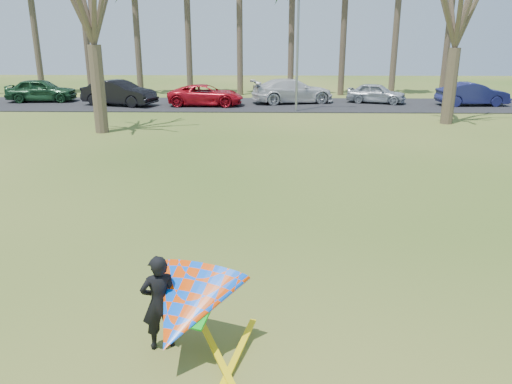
{
  "coord_description": "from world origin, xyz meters",
  "views": [
    {
      "loc": [
        0.29,
        -9.37,
        4.74
      ],
      "look_at": [
        0.0,
        2.0,
        1.1
      ],
      "focal_mm": 35.0,
      "sensor_mm": 36.0,
      "label": 1
    }
  ],
  "objects_px": {
    "car_2": "(206,95)",
    "car_4": "(376,93)",
    "streetlight": "(300,37)",
    "car_1": "(119,93)",
    "car_0": "(41,90)",
    "kite_flyer": "(184,307)",
    "car_5": "(473,94)",
    "car_3": "(293,91)"
  },
  "relations": [
    {
      "from": "car_2",
      "to": "car_3",
      "type": "height_order",
      "value": "car_3"
    },
    {
      "from": "car_1",
      "to": "car_3",
      "type": "relative_size",
      "value": 0.88
    },
    {
      "from": "streetlight",
      "to": "car_4",
      "type": "relative_size",
      "value": 2.01
    },
    {
      "from": "streetlight",
      "to": "car_3",
      "type": "height_order",
      "value": "streetlight"
    },
    {
      "from": "car_0",
      "to": "streetlight",
      "type": "bearing_deg",
      "value": -108.02
    },
    {
      "from": "car_5",
      "to": "car_1",
      "type": "bearing_deg",
      "value": 87.73
    },
    {
      "from": "car_2",
      "to": "streetlight",
      "type": "bearing_deg",
      "value": -109.03
    },
    {
      "from": "car_3",
      "to": "streetlight",
      "type": "bearing_deg",
      "value": 169.46
    },
    {
      "from": "car_4",
      "to": "kite_flyer",
      "type": "relative_size",
      "value": 1.67
    },
    {
      "from": "car_2",
      "to": "car_5",
      "type": "distance_m",
      "value": 17.88
    },
    {
      "from": "kite_flyer",
      "to": "car_5",
      "type": "bearing_deg",
      "value": 61.66
    },
    {
      "from": "streetlight",
      "to": "kite_flyer",
      "type": "distance_m",
      "value": 25.31
    },
    {
      "from": "car_2",
      "to": "kite_flyer",
      "type": "relative_size",
      "value": 2.09
    },
    {
      "from": "car_1",
      "to": "car_2",
      "type": "bearing_deg",
      "value": -72.33
    },
    {
      "from": "car_1",
      "to": "kite_flyer",
      "type": "height_order",
      "value": "kite_flyer"
    },
    {
      "from": "streetlight",
      "to": "car_4",
      "type": "height_order",
      "value": "streetlight"
    },
    {
      "from": "car_1",
      "to": "car_4",
      "type": "height_order",
      "value": "car_1"
    },
    {
      "from": "car_0",
      "to": "car_3",
      "type": "xyz_separation_m",
      "value": [
        17.74,
        -0.21,
        0.02
      ]
    },
    {
      "from": "car_0",
      "to": "car_2",
      "type": "xyz_separation_m",
      "value": [
        11.88,
        -1.69,
        -0.11
      ]
    },
    {
      "from": "car_4",
      "to": "car_3",
      "type": "bearing_deg",
      "value": 111.1
    },
    {
      "from": "car_2",
      "to": "car_4",
      "type": "bearing_deg",
      "value": -80.71
    },
    {
      "from": "car_0",
      "to": "car_1",
      "type": "relative_size",
      "value": 0.94
    },
    {
      "from": "car_0",
      "to": "kite_flyer",
      "type": "relative_size",
      "value": 1.97
    },
    {
      "from": "car_5",
      "to": "kite_flyer",
      "type": "xyz_separation_m",
      "value": [
        -14.9,
        -27.63,
        0.02
      ]
    },
    {
      "from": "car_3",
      "to": "kite_flyer",
      "type": "xyz_separation_m",
      "value": [
        -2.9,
        -28.62,
        -0.04
      ]
    },
    {
      "from": "car_1",
      "to": "car_3",
      "type": "bearing_deg",
      "value": -65.45
    },
    {
      "from": "car_4",
      "to": "car_0",
      "type": "bearing_deg",
      "value": 109.84
    },
    {
      "from": "car_1",
      "to": "car_4",
      "type": "distance_m",
      "value": 17.59
    },
    {
      "from": "car_0",
      "to": "car_1",
      "type": "bearing_deg",
      "value": -111.63
    },
    {
      "from": "car_1",
      "to": "car_5",
      "type": "bearing_deg",
      "value": -71.61
    },
    {
      "from": "car_5",
      "to": "streetlight",
      "type": "bearing_deg",
      "value": 99.68
    },
    {
      "from": "streetlight",
      "to": "car_5",
      "type": "relative_size",
      "value": 1.74
    },
    {
      "from": "streetlight",
      "to": "car_1",
      "type": "height_order",
      "value": "streetlight"
    },
    {
      "from": "car_2",
      "to": "car_3",
      "type": "xyz_separation_m",
      "value": [
        5.87,
        1.47,
        0.13
      ]
    },
    {
      "from": "kite_flyer",
      "to": "car_2",
      "type": "bearing_deg",
      "value": 96.24
    },
    {
      "from": "car_5",
      "to": "car_3",
      "type": "bearing_deg",
      "value": 81.7
    },
    {
      "from": "car_1",
      "to": "kite_flyer",
      "type": "distance_m",
      "value": 28.48
    },
    {
      "from": "streetlight",
      "to": "car_5",
      "type": "bearing_deg",
      "value": 13.26
    },
    {
      "from": "car_5",
      "to": "kite_flyer",
      "type": "relative_size",
      "value": 1.92
    },
    {
      "from": "streetlight",
      "to": "car_5",
      "type": "distance_m",
      "value": 12.65
    },
    {
      "from": "car_3",
      "to": "car_5",
      "type": "distance_m",
      "value": 12.05
    },
    {
      "from": "car_2",
      "to": "car_4",
      "type": "relative_size",
      "value": 1.25
    }
  ]
}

